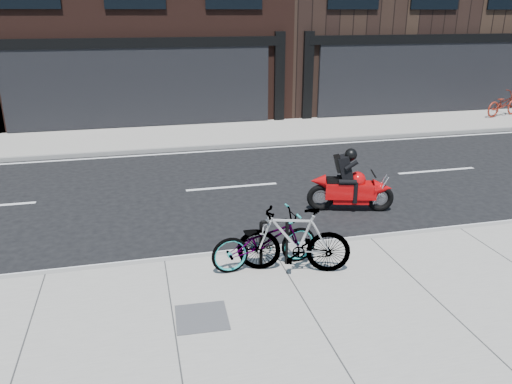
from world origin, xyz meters
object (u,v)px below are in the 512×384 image
object	(u,v)px
bike_rack	(274,239)
bicycle_rear	(294,240)
bicycle_front	(265,240)
bicycle_far	(504,104)
motorcycle	(355,186)
utility_grate	(202,317)

from	to	relation	value
bike_rack	bicycle_rear	xyz separation A→B (m)	(0.27, -0.26, 0.07)
bicycle_front	bicycle_rear	world-z (taller)	bicycle_rear
bicycle_far	bicycle_rear	bearing A→B (deg)	113.88
bicycle_rear	motorcycle	xyz separation A→B (m)	(2.28, 2.61, -0.11)
bicycle_front	motorcycle	xyz separation A→B (m)	(2.72, 2.35, -0.03)
bicycle_rear	motorcycle	world-z (taller)	motorcycle
bicycle_rear	bicycle_far	xyz separation A→B (m)	(12.75, 10.81, -0.05)
bike_rack	bicycle_far	size ratio (longest dim) A/B	0.44
motorcycle	utility_grate	world-z (taller)	motorcycle
bicycle_far	utility_grate	xyz separation A→B (m)	(-14.47, -11.85, -0.51)
bike_rack	bicycle_rear	bearing A→B (deg)	-44.20
bicycle_far	utility_grate	bearing A→B (deg)	112.90
utility_grate	motorcycle	bearing A→B (deg)	42.39
bicycle_front	bike_rack	bearing A→B (deg)	-95.77
bicycle_front	utility_grate	bearing A→B (deg)	129.63
motorcycle	bicycle_far	bearing A→B (deg)	53.91
bicycle_front	utility_grate	distance (m)	1.89
bicycle_front	bicycle_rear	distance (m)	0.51
bicycle_rear	utility_grate	xyz separation A→B (m)	(-1.72, -1.04, -0.57)
bicycle_front	utility_grate	world-z (taller)	bicycle_front
bike_rack	utility_grate	size ratio (longest dim) A/B	1.16
bike_rack	bicycle_rear	size ratio (longest dim) A/B	0.45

